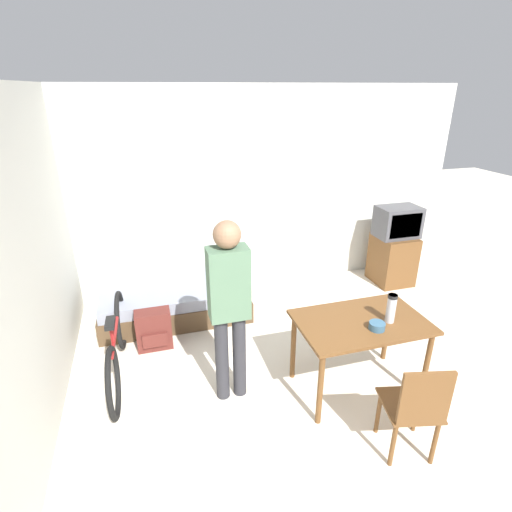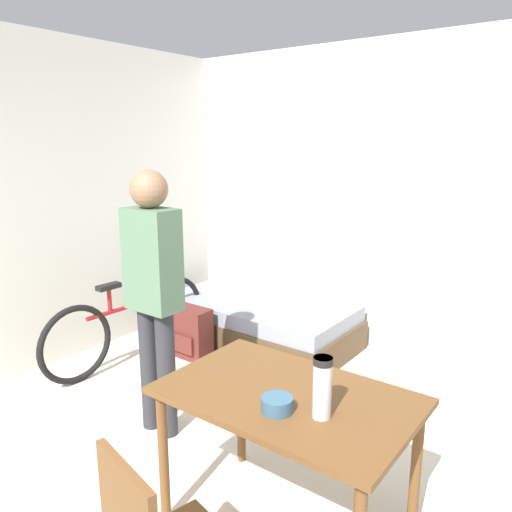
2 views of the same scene
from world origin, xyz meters
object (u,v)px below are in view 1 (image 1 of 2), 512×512
daybed (175,301)px  dining_table (360,330)px  mate_bowl (377,326)px  backpack (154,330)px  person_standing (229,301)px  thermos_flask (391,307)px  wooden_chair (416,407)px  tv (394,247)px  bicycle (117,347)px

daybed → dining_table: 2.40m
daybed → mate_bowl: (1.56, -1.97, 0.57)m
dining_table → backpack: dining_table is taller
mate_bowl → person_standing: bearing=161.8°
thermos_flask → wooden_chair: bearing=-106.8°
wooden_chair → backpack: bearing=131.9°
daybed → backpack: backpack is taller
tv → person_standing: (-2.77, -1.63, 0.45)m
tv → daybed: bearing=-179.0°
tv → person_standing: size_ratio=0.67×
wooden_chair → backpack: wooden_chair is taller
tv → wooden_chair: size_ratio=1.29×
daybed → bicycle: size_ratio=1.07×
mate_bowl → thermos_flask: bearing=23.5°
mate_bowl → backpack: 2.34m
dining_table → thermos_flask: (0.23, -0.08, 0.24)m
wooden_chair → mate_bowl: wooden_chair is taller
tv → thermos_flask: (-1.40, -1.95, 0.34)m
daybed → mate_bowl: size_ratio=12.96×
person_standing → tv: bearing=30.5°
bicycle → dining_table: bearing=-20.9°
backpack → person_standing: bearing=-56.0°
tv → wooden_chair: bearing=-121.1°
daybed → backpack: (-0.28, -0.63, 0.02)m
bicycle → backpack: size_ratio=3.72×
daybed → person_standing: 1.81m
tv → backpack: size_ratio=2.53×
tv → backpack: 3.50m
bicycle → thermos_flask: (2.37, -0.90, 0.56)m
daybed → tv: (3.13, 0.05, 0.35)m
person_standing → backpack: 1.38m
daybed → wooden_chair: size_ratio=2.02×
wooden_chair → person_standing: (-1.15, 1.05, 0.51)m
mate_bowl → backpack: mate_bowl is taller
person_standing → mate_bowl: size_ratio=12.39×
tv → thermos_flask: 2.43m
daybed → wooden_chair: 3.04m
daybed → bicycle: bicycle is taller
daybed → dining_table: size_ratio=1.55×
daybed → person_standing: person_standing is taller
dining_table → mate_bowl: 0.21m
wooden_chair → thermos_flask: (0.22, 0.73, 0.40)m
backpack → mate_bowl: bearing=-36.1°
daybed → tv: bearing=1.0°
tv → person_standing: bearing=-149.5°
daybed → backpack: 0.69m
bicycle → backpack: bearing=45.8°
wooden_chair → backpack: 2.70m
person_standing → backpack: person_standing is taller
bicycle → person_standing: person_standing is taller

